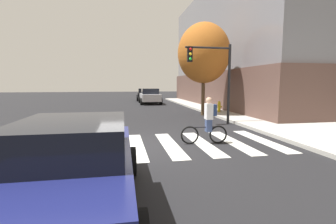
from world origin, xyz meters
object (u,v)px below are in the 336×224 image
sedan_far (145,94)px  traffic_light_near (214,70)px  sedan_near (75,165)px  cyclist (208,121)px  street_tree_near (204,53)px  sedan_mid (150,96)px  fire_hydrant (219,107)px

sedan_far → traffic_light_near: traffic_light_near is taller
sedan_near → cyclist: (3.81, 4.10, 0.02)m
traffic_light_near → street_tree_near: bearing=79.3°
traffic_light_near → street_tree_near: (0.73, 3.88, 1.35)m
sedan_mid → sedan_far: 5.41m
traffic_light_near → sedan_far: bearing=95.2°
cyclist → fire_hydrant: size_ratio=2.19×
street_tree_near → cyclist: bearing=-107.6°
cyclist → sedan_near: bearing=-132.9°
sedan_near → cyclist: 5.60m
sedan_near → street_tree_near: street_tree_near is taller
cyclist → street_tree_near: (2.48, 7.79, 3.37)m
sedan_near → sedan_mid: (3.80, 22.35, 0.03)m
sedan_far → fire_hydrant: (3.94, -15.35, -0.27)m
street_tree_near → sedan_mid: bearing=103.4°
sedan_mid → street_tree_near: size_ratio=0.77×
sedan_mid → traffic_light_near: (1.76, -14.34, 2.01)m
sedan_mid → cyclist: 18.25m
sedan_far → traffic_light_near: 19.94m
cyclist → street_tree_near: bearing=72.4°
sedan_near → sedan_mid: 22.67m
cyclist → sedan_far: bearing=90.1°
traffic_light_near → street_tree_near: 4.17m
sedan_mid → sedan_far: size_ratio=1.05×
traffic_light_near → street_tree_near: street_tree_near is taller
sedan_far → cyclist: cyclist is taller
sedan_mid → cyclist: bearing=-89.9°
fire_hydrant → sedan_near: bearing=-121.8°
sedan_mid → fire_hydrant: sedan_mid is taller
sedan_mid → sedan_far: bearing=90.4°
sedan_near → traffic_light_near: 9.96m
sedan_near → fire_hydrant: (7.70, 12.42, -0.29)m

